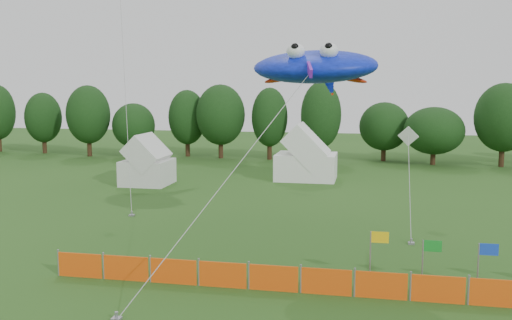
% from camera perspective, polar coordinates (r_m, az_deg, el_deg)
% --- Properties ---
extents(treeline, '(104.57, 8.78, 8.36)m').
position_cam_1_polar(treeline, '(58.33, 9.13, 3.88)').
color(treeline, '#382314').
rests_on(treeline, ground).
extents(tent_left, '(3.61, 3.61, 3.19)m').
position_cam_1_polar(tent_left, '(45.54, -10.82, -0.41)').
color(tent_left, silver).
rests_on(tent_left, ground).
extents(tent_right, '(4.99, 3.99, 3.52)m').
position_cam_1_polar(tent_right, '(47.25, 5.05, 0.18)').
color(tent_right, white).
rests_on(tent_right, ground).
extents(barrier_fence, '(17.90, 0.06, 1.00)m').
position_cam_1_polar(barrier_fence, '(22.12, 1.74, -11.73)').
color(barrier_fence, '#EE4F0D').
rests_on(barrier_fence, ground).
extents(flag_row, '(8.73, 0.53, 2.08)m').
position_cam_1_polar(flag_row, '(23.59, 21.69, -8.92)').
color(flag_row, gray).
rests_on(flag_row, ground).
extents(stingray_kite, '(8.95, 16.16, 9.60)m').
position_cam_1_polar(stingray_kite, '(25.96, 6.05, 9.18)').
color(stingray_kite, '#102AEE').
rests_on(stingray_kite, ground).
extents(small_kite_white, '(1.20, 6.41, 5.43)m').
position_cam_1_polar(small_kite_white, '(33.04, 15.05, -0.16)').
color(small_kite_white, white).
rests_on(small_kite_white, ground).
extents(small_kite_dark, '(4.18, 7.48, 15.01)m').
position_cam_1_polar(small_kite_dark, '(38.86, -13.03, 8.34)').
color(small_kite_dark, black).
rests_on(small_kite_dark, ground).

